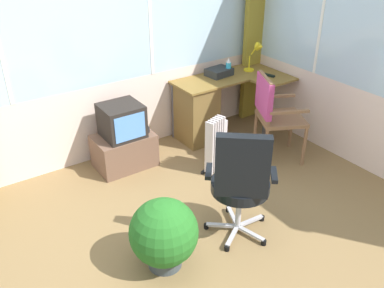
{
  "coord_description": "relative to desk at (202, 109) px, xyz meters",
  "views": [
    {
      "loc": [
        -1.46,
        -2.01,
        2.5
      ],
      "look_at": [
        0.41,
        0.71,
        0.67
      ],
      "focal_mm": 38.99,
      "sensor_mm": 36.0,
      "label": 1
    }
  ],
  "objects": [
    {
      "name": "tv_remote",
      "position": [
        0.81,
        -0.29,
        0.35
      ],
      "size": [
        0.08,
        0.16,
        0.02
      ],
      "primitive_type": "cube",
      "rotation": [
        0.0,
        0.0,
        0.22
      ],
      "color": "black",
      "rests_on": "desk"
    },
    {
      "name": "desk",
      "position": [
        0.0,
        0.0,
        0.0
      ],
      "size": [
        1.36,
        0.83,
        0.75
      ],
      "color": "brown",
      "rests_on": "ground"
    },
    {
      "name": "tv_on_stand",
      "position": [
        -1.08,
        -0.05,
        -0.08
      ],
      "size": [
        0.64,
        0.44,
        0.74
      ],
      "color": "brown",
      "rests_on": "ground"
    },
    {
      "name": "curtain_corner",
      "position": [
        0.98,
        0.19,
        0.88
      ],
      "size": [
        0.34,
        0.08,
        2.56
      ],
      "primitive_type": "cube",
      "rotation": [
        0.0,
        0.0,
        0.03
      ],
      "color": "olive",
      "rests_on": "ground"
    },
    {
      "name": "spray_bottle",
      "position": [
        0.42,
        0.03,
        0.44
      ],
      "size": [
        0.06,
        0.06,
        0.22
      ],
      "color": "#33BBE3",
      "rests_on": "desk"
    },
    {
      "name": "desk_lamp",
      "position": [
        0.82,
        -0.04,
        0.58
      ],
      "size": [
        0.22,
        0.19,
        0.37
      ],
      "color": "yellow",
      "rests_on": "desk"
    },
    {
      "name": "space_heater",
      "position": [
        -0.31,
        -0.71,
        -0.08
      ],
      "size": [
        0.33,
        0.25,
        0.64
      ],
      "color": "silver",
      "rests_on": "ground"
    },
    {
      "name": "wooden_armchair",
      "position": [
        0.36,
        -0.82,
        0.23
      ],
      "size": [
        0.65,
        0.64,
        0.99
      ],
      "color": "#8B6342",
      "rests_on": "ground"
    },
    {
      "name": "north_window_panel",
      "position": [
        -1.28,
        0.32,
        0.92
      ],
      "size": [
        4.72,
        0.07,
        2.66
      ],
      "color": "beige",
      "rests_on": "ground"
    },
    {
      "name": "office_chair",
      "position": [
        -0.81,
        -1.68,
        0.19
      ],
      "size": [
        0.61,
        0.6,
        1.06
      ],
      "color": "#B7B7BF",
      "rests_on": "ground"
    },
    {
      "name": "potted_plant",
      "position": [
        -1.51,
        -1.61,
        -0.09
      ],
      "size": [
        0.55,
        0.55,
        0.61
      ],
      "color": "#3C4549",
      "rests_on": "ground"
    },
    {
      "name": "paper_tray",
      "position": [
        0.32,
        0.08,
        0.38
      ],
      "size": [
        0.32,
        0.26,
        0.09
      ],
      "primitive_type": "cube",
      "rotation": [
        0.0,
        0.0,
        0.11
      ],
      "color": "#272B2D",
      "rests_on": "desk"
    },
    {
      "name": "ground",
      "position": [
        -1.28,
        -1.78,
        -0.44
      ],
      "size": [
        5.72,
        5.14,
        0.06
      ],
      "primitive_type": "cube",
      "color": "olive"
    }
  ]
}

